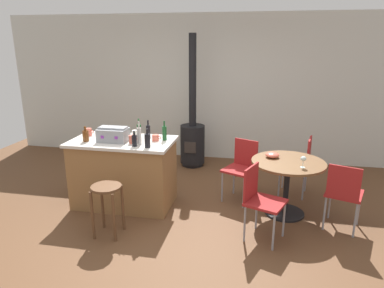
# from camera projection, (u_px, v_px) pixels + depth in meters

# --- Properties ---
(ground_plane) EXTENTS (8.80, 8.80, 0.00)m
(ground_plane) POSITION_uv_depth(u_px,v_px,m) (174.00, 223.00, 4.42)
(ground_plane) COLOR brown
(back_wall) EXTENTS (8.00, 0.10, 2.70)m
(back_wall) POSITION_uv_depth(u_px,v_px,m) (209.00, 88.00, 6.61)
(back_wall) COLOR beige
(back_wall) RESTS_ON ground_plane
(kitchen_island) EXTENTS (1.38, 0.78, 0.93)m
(kitchen_island) POSITION_uv_depth(u_px,v_px,m) (124.00, 172.00, 4.82)
(kitchen_island) COLOR olive
(kitchen_island) RESTS_ON ground_plane
(wooden_stool) EXTENTS (0.35, 0.35, 0.62)m
(wooden_stool) POSITION_uv_depth(u_px,v_px,m) (107.00, 198.00, 4.04)
(wooden_stool) COLOR brown
(wooden_stool) RESTS_ON ground_plane
(dining_table) EXTENTS (0.93, 0.93, 0.73)m
(dining_table) POSITION_uv_depth(u_px,v_px,m) (287.00, 174.00, 4.50)
(dining_table) COLOR black
(dining_table) RESTS_ON ground_plane
(folding_chair_near) EXTENTS (0.47, 0.47, 0.88)m
(folding_chair_near) POSITION_uv_depth(u_px,v_px,m) (299.00, 161.00, 5.09)
(folding_chair_near) COLOR maroon
(folding_chair_near) RESTS_ON ground_plane
(folding_chair_far) EXTENTS (0.53, 0.53, 0.86)m
(folding_chair_far) POSITION_uv_depth(u_px,v_px,m) (242.00, 165.00, 4.96)
(folding_chair_far) COLOR maroon
(folding_chair_far) RESTS_ON ground_plane
(folding_chair_left) EXTENTS (0.52, 0.52, 0.86)m
(folding_chair_left) POSITION_uv_depth(u_px,v_px,m) (260.00, 197.00, 3.96)
(folding_chair_left) COLOR maroon
(folding_chair_left) RESTS_ON ground_plane
(folding_chair_right) EXTENTS (0.51, 0.51, 0.85)m
(folding_chair_right) POSITION_uv_depth(u_px,v_px,m) (344.00, 192.00, 4.12)
(folding_chair_right) COLOR maroon
(folding_chair_right) RESTS_ON ground_plane
(wood_stove) EXTENTS (0.44, 0.45, 2.34)m
(wood_stove) POSITION_uv_depth(u_px,v_px,m) (193.00, 136.00, 6.32)
(wood_stove) COLOR black
(wood_stove) RESTS_ON ground_plane
(toolbox) EXTENTS (0.38, 0.27, 0.19)m
(toolbox) POSITION_uv_depth(u_px,v_px,m) (113.00, 134.00, 4.63)
(toolbox) COLOR gray
(toolbox) RESTS_ON kitchen_island
(bottle_0) EXTENTS (0.06, 0.06, 0.26)m
(bottle_0) POSITION_uv_depth(u_px,v_px,m) (164.00, 133.00, 4.66)
(bottle_0) COLOR #194C23
(bottle_0) RESTS_ON kitchen_island
(bottle_1) EXTENTS (0.06, 0.06, 0.26)m
(bottle_1) POSITION_uv_depth(u_px,v_px,m) (148.00, 132.00, 4.74)
(bottle_1) COLOR black
(bottle_1) RESTS_ON kitchen_island
(bottle_2) EXTENTS (0.08, 0.08, 0.20)m
(bottle_2) POSITION_uv_depth(u_px,v_px,m) (86.00, 136.00, 4.62)
(bottle_2) COLOR #603314
(bottle_2) RESTS_ON kitchen_island
(bottle_3) EXTENTS (0.06, 0.06, 0.28)m
(bottle_3) POSITION_uv_depth(u_px,v_px,m) (139.00, 131.00, 4.72)
(bottle_3) COLOR #194C23
(bottle_3) RESTS_ON kitchen_island
(bottle_4) EXTENTS (0.07, 0.07, 0.24)m
(bottle_4) POSITION_uv_depth(u_px,v_px,m) (147.00, 140.00, 4.35)
(bottle_4) COLOR black
(bottle_4) RESTS_ON kitchen_island
(bottle_5) EXTENTS (0.06, 0.06, 0.30)m
(bottle_5) POSITION_uv_depth(u_px,v_px,m) (139.00, 135.00, 4.47)
(bottle_5) COLOR #B7B2AD
(bottle_5) RESTS_ON kitchen_island
(bottle_6) EXTENTS (0.06, 0.06, 0.20)m
(bottle_6) POSITION_uv_depth(u_px,v_px,m) (134.00, 140.00, 4.40)
(bottle_6) COLOR black
(bottle_6) RESTS_ON kitchen_island
(cup_0) EXTENTS (0.13, 0.09, 0.08)m
(cup_0) POSITION_uv_depth(u_px,v_px,m) (102.00, 134.00, 4.86)
(cup_0) COLOR #DB6651
(cup_0) RESTS_ON kitchen_island
(cup_1) EXTENTS (0.12, 0.08, 0.08)m
(cup_1) POSITION_uv_depth(u_px,v_px,m) (135.00, 133.00, 4.89)
(cup_1) COLOR white
(cup_1) RESTS_ON kitchen_island
(cup_2) EXTENTS (0.12, 0.08, 0.11)m
(cup_2) POSITION_uv_depth(u_px,v_px,m) (89.00, 132.00, 4.90)
(cup_2) COLOR #DB6651
(cup_2) RESTS_ON kitchen_island
(cup_3) EXTENTS (0.11, 0.08, 0.11)m
(cup_3) POSITION_uv_depth(u_px,v_px,m) (132.00, 139.00, 4.54)
(cup_3) COLOR #DB6651
(cup_3) RESTS_ON kitchen_island
(cup_4) EXTENTS (0.12, 0.09, 0.08)m
(cup_4) POSITION_uv_depth(u_px,v_px,m) (156.00, 138.00, 4.65)
(cup_4) COLOR #DB6651
(cup_4) RESTS_ON kitchen_island
(wine_glass) EXTENTS (0.07, 0.07, 0.14)m
(wine_glass) POSITION_uv_depth(u_px,v_px,m) (303.00, 159.00, 4.21)
(wine_glass) COLOR silver
(wine_glass) RESTS_ON dining_table
(serving_bowl) EXTENTS (0.18, 0.18, 0.07)m
(serving_bowl) POSITION_uv_depth(u_px,v_px,m) (272.00, 155.00, 4.59)
(serving_bowl) COLOR #DB6651
(serving_bowl) RESTS_ON dining_table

